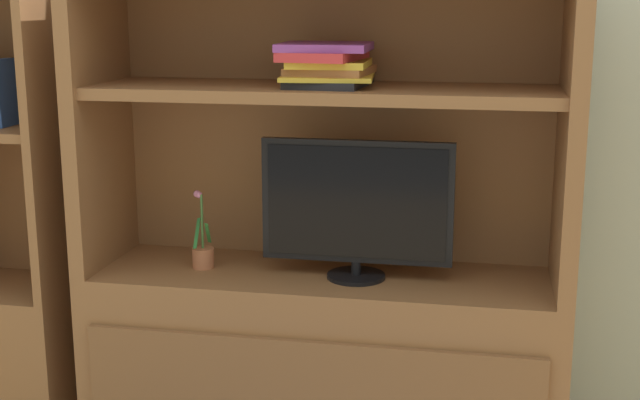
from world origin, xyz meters
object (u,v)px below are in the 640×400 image
at_px(tv_monitor, 357,207).
at_px(bookshelf_tall, 14,281).
at_px(media_console, 323,321).
at_px(potted_plant, 203,252).
at_px(magazine_stack, 327,65).

bearing_deg(tv_monitor, bookshelf_tall, 178.11).
distance_m(media_console, bookshelf_tall, 1.09).
distance_m(tv_monitor, potted_plant, 0.53).
xyz_separation_m(tv_monitor, bookshelf_tall, (-1.20, 0.04, -0.33)).
height_order(potted_plant, bookshelf_tall, bookshelf_tall).
height_order(media_console, tv_monitor, media_console).
relative_size(media_console, potted_plant, 6.45).
height_order(potted_plant, magazine_stack, magazine_stack).
relative_size(media_console, bookshelf_tall, 0.92).
bearing_deg(potted_plant, tv_monitor, -1.59).
distance_m(tv_monitor, bookshelf_tall, 1.24).
relative_size(magazine_stack, bookshelf_tall, 0.19).
xyz_separation_m(tv_monitor, magazine_stack, (-0.10, 0.03, 0.43)).
bearing_deg(bookshelf_tall, media_console, -0.26).
bearing_deg(media_console, potted_plant, -177.02).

